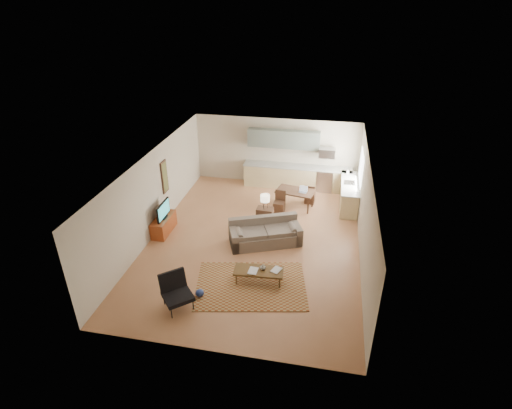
% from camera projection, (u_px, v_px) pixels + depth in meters
% --- Properties ---
extents(room, '(9.00, 9.00, 9.00)m').
position_uv_depth(room, '(254.00, 203.00, 12.01)').
color(room, '#A56A45').
rests_on(room, ground).
extents(kitchen_counter_back, '(4.26, 0.64, 0.92)m').
position_uv_depth(kitchen_counter_back, '(297.00, 177.00, 15.90)').
color(kitchen_counter_back, tan).
rests_on(kitchen_counter_back, ground).
extents(kitchen_counter_right, '(0.64, 2.26, 0.92)m').
position_uv_depth(kitchen_counter_right, '(349.00, 194.00, 14.53)').
color(kitchen_counter_right, tan).
rests_on(kitchen_counter_right, ground).
extents(kitchen_range, '(0.62, 0.62, 0.90)m').
position_uv_depth(kitchen_range, '(325.00, 179.00, 15.72)').
color(kitchen_range, '#A5A8AD').
rests_on(kitchen_range, ground).
extents(kitchen_microwave, '(0.62, 0.40, 0.35)m').
position_uv_depth(kitchen_microwave, '(327.00, 153.00, 15.22)').
color(kitchen_microwave, '#A5A8AD').
rests_on(kitchen_microwave, room).
extents(upper_cabinets, '(2.80, 0.34, 0.70)m').
position_uv_depth(upper_cabinets, '(284.00, 139.00, 15.43)').
color(upper_cabinets, slate).
rests_on(upper_cabinets, room).
extents(window_right, '(0.02, 1.40, 1.05)m').
position_uv_depth(window_right, '(361.00, 167.00, 13.97)').
color(window_right, white).
rests_on(window_right, room).
extents(wall_art_left, '(0.06, 0.42, 1.10)m').
position_uv_depth(wall_art_left, '(165.00, 177.00, 13.24)').
color(wall_art_left, olive).
rests_on(wall_art_left, room).
extents(triptych, '(1.70, 0.04, 0.50)m').
position_uv_depth(triptych, '(274.00, 142.00, 15.71)').
color(triptych, '#FFE4C7').
rests_on(triptych, room).
extents(rug, '(3.24, 2.54, 0.02)m').
position_uv_depth(rug, '(251.00, 285.00, 10.72)').
color(rug, brown).
rests_on(rug, floor).
extents(sofa, '(2.48, 1.77, 0.79)m').
position_uv_depth(sofa, '(265.00, 232.00, 12.35)').
color(sofa, '#675B4F').
rests_on(sofa, floor).
extents(coffee_table, '(1.36, 0.61, 0.40)m').
position_uv_depth(coffee_table, '(259.00, 276.00, 10.76)').
color(coffee_table, '#432C11').
rests_on(coffee_table, floor).
extents(book_a, '(0.28, 0.35, 0.03)m').
position_uv_depth(book_a, '(249.00, 270.00, 10.65)').
color(book_a, maroon).
rests_on(book_a, coffee_table).
extents(book_b, '(0.43, 0.46, 0.02)m').
position_uv_depth(book_b, '(273.00, 269.00, 10.71)').
color(book_b, navy).
rests_on(book_b, coffee_table).
extents(vase, '(0.18, 0.18, 0.16)m').
position_uv_depth(vase, '(263.00, 267.00, 10.67)').
color(vase, black).
rests_on(vase, coffee_table).
extents(armchair, '(1.10, 1.10, 0.89)m').
position_uv_depth(armchair, '(177.00, 293.00, 9.78)').
color(armchair, black).
rests_on(armchair, floor).
extents(tv_credenza, '(0.45, 1.17, 0.54)m').
position_uv_depth(tv_credenza, '(164.00, 225.00, 13.00)').
color(tv_credenza, maroon).
rests_on(tv_credenza, floor).
extents(tv, '(0.09, 0.90, 0.54)m').
position_uv_depth(tv, '(163.00, 210.00, 12.74)').
color(tv, black).
rests_on(tv, tv_credenza).
extents(console_table, '(0.56, 0.39, 0.63)m').
position_uv_depth(console_table, '(265.00, 217.00, 13.37)').
color(console_table, '#3D261A').
rests_on(console_table, floor).
extents(table_lamp, '(0.32, 0.32, 0.51)m').
position_uv_depth(table_lamp, '(265.00, 202.00, 13.11)').
color(table_lamp, beige).
rests_on(table_lamp, console_table).
extents(dining_table, '(1.46, 1.03, 0.68)m').
position_uv_depth(dining_table, '(295.00, 199.00, 14.47)').
color(dining_table, '#3D261A').
rests_on(dining_table, floor).
extents(dining_chair_near, '(0.42, 0.43, 0.80)m').
position_uv_depth(dining_chair_near, '(279.00, 202.00, 14.11)').
color(dining_chair_near, '#3D261A').
rests_on(dining_chair_near, floor).
extents(dining_chair_far, '(0.39, 0.41, 0.75)m').
position_uv_depth(dining_chair_far, '(310.00, 193.00, 14.79)').
color(dining_chair_far, '#3D261A').
rests_on(dining_chair_far, floor).
extents(laptop, '(0.32, 0.27, 0.21)m').
position_uv_depth(laptop, '(303.00, 190.00, 14.14)').
color(laptop, '#A5A8AD').
rests_on(laptop, dining_table).
extents(soap_bottle, '(0.10, 0.10, 0.19)m').
position_uv_depth(soap_bottle, '(348.00, 172.00, 14.98)').
color(soap_bottle, '#FFE4C7').
rests_on(soap_bottle, kitchen_counter_right).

